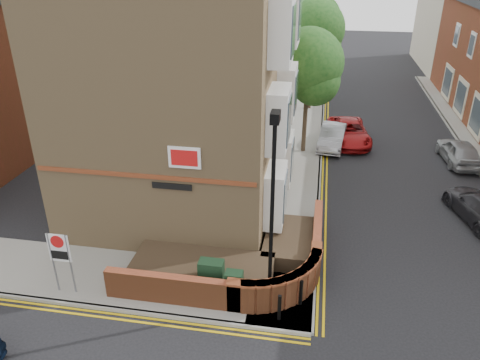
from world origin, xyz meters
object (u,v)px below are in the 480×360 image
(lamppost, at_px, (272,213))
(zone_sign, at_px, (60,253))
(silver_car_near, at_px, (333,136))
(utility_cabinet_large, at_px, (211,277))

(lamppost, distance_m, zone_sign, 6.85)
(lamppost, relative_size, silver_car_near, 1.65)
(utility_cabinet_large, xyz_separation_m, zone_sign, (-4.70, -0.80, 0.92))
(utility_cabinet_large, height_order, zone_sign, zone_sign)
(lamppost, distance_m, utility_cabinet_large, 3.24)
(lamppost, height_order, utility_cabinet_large, lamppost)
(lamppost, relative_size, utility_cabinet_large, 5.25)
(utility_cabinet_large, bearing_deg, zone_sign, -170.31)
(zone_sign, distance_m, silver_car_near, 17.00)
(lamppost, relative_size, zone_sign, 2.86)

